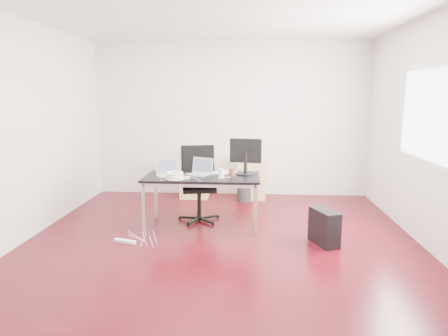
# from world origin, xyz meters

# --- Properties ---
(room_shell) EXTENTS (5.00, 5.00, 5.00)m
(room_shell) POSITION_xyz_m (0.04, 0.00, 1.40)
(room_shell) COLOR #39060D
(room_shell) RESTS_ON ground
(desk) EXTENTS (1.60, 0.80, 0.73)m
(desk) POSITION_xyz_m (-0.31, 0.58, 0.68)
(desk) COLOR black
(desk) RESTS_ON ground
(office_chair) EXTENTS (0.56, 0.58, 1.08)m
(office_chair) POSITION_xyz_m (-0.40, 0.89, 0.61)
(office_chair) COLOR black
(office_chair) RESTS_ON ground
(filing_cabinet_left) EXTENTS (0.50, 0.50, 0.70)m
(filing_cabinet_left) POSITION_xyz_m (-0.64, 2.23, 0.35)
(filing_cabinet_left) COLOR tan
(filing_cabinet_left) RESTS_ON ground
(filing_cabinet_right) EXTENTS (0.50, 0.50, 0.70)m
(filing_cabinet_right) POSITION_xyz_m (0.39, 2.23, 0.35)
(filing_cabinet_right) COLOR tan
(filing_cabinet_right) RESTS_ON ground
(pc_tower) EXTENTS (0.35, 0.49, 0.44)m
(pc_tower) POSITION_xyz_m (1.29, -0.02, 0.22)
(pc_tower) COLOR black
(pc_tower) RESTS_ON ground
(wastebasket) EXTENTS (0.26, 0.26, 0.28)m
(wastebasket) POSITION_xyz_m (0.26, 1.95, 0.14)
(wastebasket) COLOR black
(wastebasket) RESTS_ON ground
(power_strip) EXTENTS (0.30, 0.15, 0.04)m
(power_strip) POSITION_xyz_m (-1.21, -0.14, 0.02)
(power_strip) COLOR white
(power_strip) RESTS_ON ground
(laptop_left) EXTENTS (0.41, 0.38, 0.23)m
(laptop_left) POSITION_xyz_m (-0.78, 0.55, 0.79)
(laptop_left) COLOR silver
(laptop_left) RESTS_ON desk
(laptop_right) EXTENTS (0.41, 0.37, 0.23)m
(laptop_right) POSITION_xyz_m (-0.34, 0.65, 0.79)
(laptop_right) COLOR silver
(laptop_right) RESTS_ON desk
(monitor) EXTENTS (0.45, 0.26, 0.51)m
(monitor) POSITION_xyz_m (0.29, 0.72, 1.01)
(monitor) COLOR black
(monitor) RESTS_ON desk
(keyboard) EXTENTS (0.46, 0.31, 0.02)m
(keyboard) POSITION_xyz_m (-0.06, 0.79, 0.74)
(keyboard) COLOR white
(keyboard) RESTS_ON desk
(cup_white) EXTENTS (0.10, 0.10, 0.12)m
(cup_white) POSITION_xyz_m (-0.03, 0.46, 0.79)
(cup_white) COLOR white
(cup_white) RESTS_ON desk
(cup_brown) EXTENTS (0.08, 0.08, 0.10)m
(cup_brown) POSITION_xyz_m (0.10, 0.60, 0.78)
(cup_brown) COLOR #5D291F
(cup_brown) RESTS_ON desk
(cable_coil) EXTENTS (0.24, 0.24, 0.11)m
(cable_coil) POSITION_xyz_m (-0.64, 0.29, 0.78)
(cable_coil) COLOR white
(cable_coil) RESTS_ON desk
(power_adapter) EXTENTS (0.07, 0.07, 0.03)m
(power_adapter) POSITION_xyz_m (-0.48, 0.37, 0.74)
(power_adapter) COLOR white
(power_adapter) RESTS_ON desk
(speaker) EXTENTS (0.11, 0.10, 0.18)m
(speaker) POSITION_xyz_m (-0.62, 2.27, 0.79)
(speaker) COLOR #9E9E9E
(speaker) RESTS_ON filing_cabinet_left
(navy_garment) EXTENTS (0.33, 0.28, 0.09)m
(navy_garment) POSITION_xyz_m (0.31, 2.20, 0.74)
(navy_garment) COLOR black
(navy_garment) RESTS_ON filing_cabinet_right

